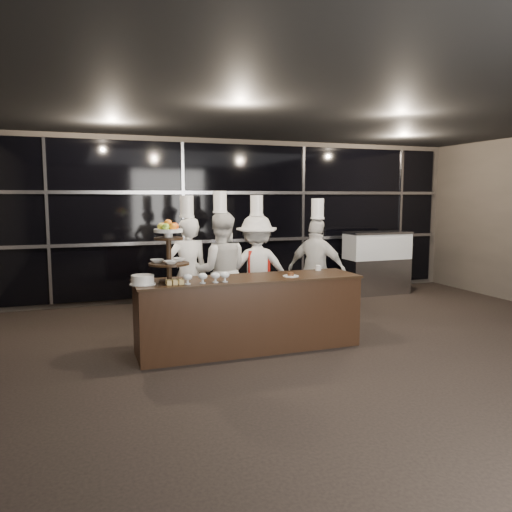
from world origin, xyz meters
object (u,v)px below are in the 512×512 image
object	(u,v)px
chef_a	(188,273)
chef_b	(221,271)
chef_d	(317,270)
chef_c	(257,269)
display_case	(377,259)
buffet_counter	(249,313)
layer_cake	(143,280)
display_stand	(169,247)

from	to	relation	value
chef_a	chef_b	bearing A→B (deg)	-9.57
chef_a	chef_d	size ratio (longest dim) A/B	1.02
chef_c	display_case	bearing A→B (deg)	24.48
chef_b	chef_d	xyz separation A→B (m)	(1.49, -0.10, -0.05)
buffet_counter	chef_d	distance (m)	1.73
chef_b	chef_c	world-z (taller)	chef_b
buffet_counter	display_case	world-z (taller)	display_case
buffet_counter	chef_c	world-z (taller)	chef_c
layer_cake	buffet_counter	bearing A→B (deg)	2.17
display_case	layer_cake	bearing A→B (deg)	-151.61
layer_cake	chef_b	bearing A→B (deg)	41.24
display_stand	chef_a	xyz separation A→B (m)	(0.46, 1.11, -0.49)
layer_cake	display_case	size ratio (longest dim) A/B	0.23
display_stand	chef_c	distance (m)	2.02
chef_c	chef_a	bearing A→B (deg)	-174.89
display_case	chef_d	world-z (taller)	chef_d
buffet_counter	display_case	size ratio (longest dim) A/B	2.21
chef_a	chef_d	distance (m)	1.96
buffet_counter	chef_c	xyz separation A→B (m)	(0.53, 1.21, 0.37)
buffet_counter	chef_b	xyz separation A→B (m)	(-0.08, 1.03, 0.40)
buffet_counter	display_stand	xyz separation A→B (m)	(-1.00, -0.00, 0.87)
chef_d	layer_cake	bearing A→B (deg)	-160.21
chef_a	chef_c	size ratio (longest dim) A/B	1.00
display_stand	chef_d	distance (m)	2.64
chef_a	chef_b	xyz separation A→B (m)	(0.46, -0.08, 0.01)
display_stand	chef_a	distance (m)	1.30
display_case	chef_c	bearing A→B (deg)	-155.52
chef_d	display_case	bearing A→B (deg)	37.56
chef_c	chef_d	distance (m)	0.92
display_stand	chef_b	size ratio (longest dim) A/B	0.37
layer_cake	display_stand	bearing A→B (deg)	8.94
display_case	chef_a	world-z (taller)	chef_a
display_stand	chef_b	bearing A→B (deg)	48.35
display_case	chef_b	xyz separation A→B (m)	(-3.65, -1.55, 0.18)
chef_a	chef_b	size ratio (longest dim) A/B	0.97
display_stand	chef_c	bearing A→B (deg)	38.22
buffet_counter	chef_b	world-z (taller)	chef_b
buffet_counter	layer_cake	world-z (taller)	layer_cake
layer_cake	chef_a	world-z (taller)	chef_a
chef_b	display_case	bearing A→B (deg)	23.09
chef_a	chef_c	bearing A→B (deg)	5.11
layer_cake	chef_c	distance (m)	2.24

